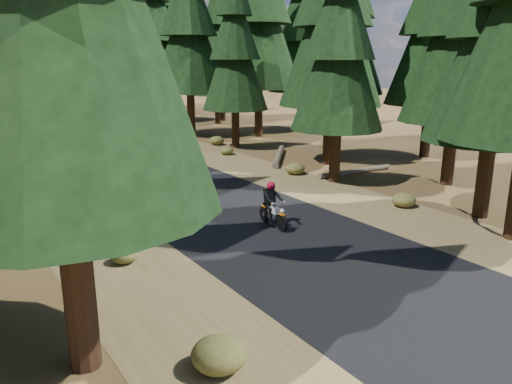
# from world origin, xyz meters

# --- Properties ---
(ground) EXTENTS (120.00, 120.00, 0.00)m
(ground) POSITION_xyz_m (0.00, 0.00, 0.00)
(ground) COLOR #443018
(ground) RESTS_ON ground
(road) EXTENTS (6.00, 100.00, 0.01)m
(road) POSITION_xyz_m (0.00, 5.00, 0.01)
(road) COLOR black
(road) RESTS_ON ground
(shoulder_l) EXTENTS (3.20, 100.00, 0.01)m
(shoulder_l) POSITION_xyz_m (-4.60, 5.00, 0.00)
(shoulder_l) COLOR brown
(shoulder_l) RESTS_ON ground
(shoulder_r) EXTENTS (3.20, 100.00, 0.01)m
(shoulder_r) POSITION_xyz_m (4.60, 5.00, 0.00)
(shoulder_r) COLOR brown
(shoulder_r) RESTS_ON ground
(pine_forest) EXTENTS (34.59, 55.08, 16.32)m
(pine_forest) POSITION_xyz_m (-0.02, 21.05, 7.89)
(pine_forest) COLOR black
(pine_forest) RESTS_ON ground
(log_near) EXTENTS (3.43, 3.97, 0.32)m
(log_near) POSITION_xyz_m (7.01, 9.79, 0.16)
(log_near) COLOR #4C4233
(log_near) RESTS_ON ground
(log_far) EXTENTS (4.14, 0.46, 0.24)m
(log_far) POSITION_xyz_m (7.85, 5.02, 0.12)
(log_far) COLOR #4C4233
(log_far) RESTS_ON ground
(understory_shrubs) EXTENTS (14.26, 29.86, 0.60)m
(understory_shrubs) POSITION_xyz_m (0.52, 7.39, 0.26)
(understory_shrubs) COLOR #474C1E
(understory_shrubs) RESTS_ON ground
(rider_lead) EXTENTS (0.60, 1.63, 1.42)m
(rider_lead) POSITION_xyz_m (0.38, 1.10, 0.48)
(rider_lead) COLOR beige
(rider_lead) RESTS_ON road
(rider_follow) EXTENTS (0.60, 1.98, 1.76)m
(rider_follow) POSITION_xyz_m (-1.69, 3.51, 0.59)
(rider_follow) COLOR #A50B10
(rider_follow) RESTS_ON road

